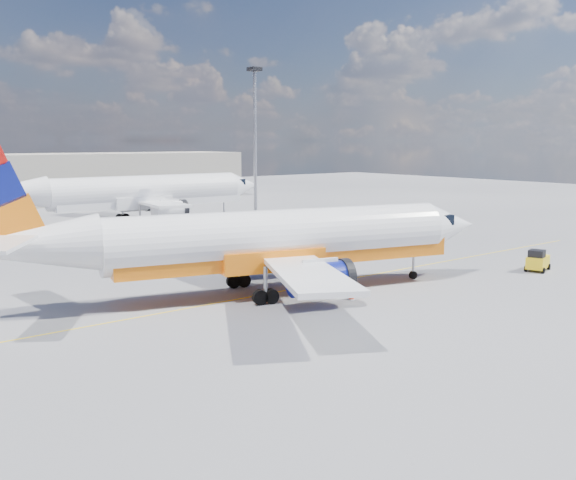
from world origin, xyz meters
TOP-DOWN VIEW (x-y plane):
  - ground at (0.00, 0.00)m, footprint 240.00×240.00m
  - taxi_line at (0.00, 3.00)m, footprint 70.00×0.15m
  - terminal_main at (5.00, 75.00)m, footprint 70.00×14.00m
  - main_jet at (-2.30, 3.04)m, footprint 35.49×27.11m
  - second_jet at (7.56, 42.87)m, footprint 36.94×29.22m
  - gse_tug at (18.98, -3.97)m, footprint 2.68×2.10m
  - traffic_cone at (1.15, -1.57)m, footprint 0.45×0.45m
  - floodlight_mast at (18.29, 33.06)m, footprint 1.36×1.36m

SIDE VIEW (x-z plane):
  - ground at x=0.00m, z-range 0.00..0.00m
  - taxi_line at x=0.00m, z-range 0.00..0.01m
  - traffic_cone at x=1.15m, z-range -0.01..0.62m
  - gse_tug at x=18.98m, z-range -0.05..1.67m
  - main_jet at x=-2.30m, z-range -1.79..8.93m
  - second_jet at x=7.56m, z-range -1.87..9.33m
  - terminal_main at x=5.00m, z-range 0.00..8.00m
  - floodlight_mast at x=18.29m, z-range 1.86..20.53m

